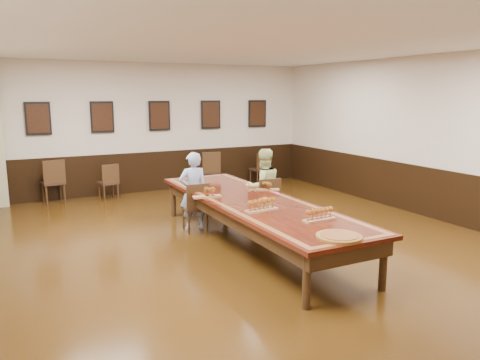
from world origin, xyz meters
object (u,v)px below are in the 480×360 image
chair_man (195,207)px  spare_chair_b (108,182)px  chair_woman (265,202)px  person_man (193,191)px  spare_chair_d (259,168)px  carved_platter (339,237)px  conference_table (254,209)px  spare_chair_a (53,181)px  person_woman (263,187)px  spare_chair_c (210,170)px

chair_man → spare_chair_b: 3.41m
chair_woman → person_man: 1.37m
spare_chair_d → carved_platter: bearing=61.1°
chair_woman → conference_table: (-0.74, -0.90, 0.15)m
conference_table → spare_chair_a: bearing=119.1°
spare_chair_b → person_woman: (2.17, -3.49, 0.30)m
spare_chair_b → spare_chair_a: bearing=-18.8°
spare_chair_c → person_man: 3.64m
person_man → person_woman: bearing=171.1°
chair_man → spare_chair_c: bearing=-113.7°
spare_chair_a → person_woman: (3.36, -3.70, 0.22)m
chair_woman → spare_chair_b: (-2.16, 3.59, -0.04)m
person_woman → spare_chair_a: bearing=-42.8°
person_woman → carved_platter: 3.33m
person_man → conference_table: bearing=117.0°
spare_chair_d → spare_chair_a: bearing=-8.1°
spare_chair_c → spare_chair_d: spare_chair_c is taller
spare_chair_a → chair_man: bearing=113.5°
spare_chair_b → spare_chair_d: (4.10, 0.11, 0.01)m
spare_chair_c → carved_platter: 6.84m
spare_chair_d → person_woman: 4.09m
spare_chair_c → spare_chair_d: size_ratio=1.15×
chair_man → spare_chair_a: bearing=-55.7°
chair_man → conference_table: size_ratio=0.18×
chair_woman → carved_platter: (-0.80, -3.13, 0.31)m
person_woman → conference_table: (-0.74, -1.00, -0.11)m
chair_woman → conference_table: 1.17m
spare_chair_c → conference_table: spare_chair_c is taller
spare_chair_a → carved_platter: (2.54, -6.93, 0.27)m
spare_chair_b → spare_chair_c: 2.59m
spare_chair_c → chair_man: bearing=74.8°
person_man → spare_chair_c: bearing=-114.3°
person_woman → conference_table: person_woman is taller
chair_man → spare_chair_c: (1.72, 3.30, 0.05)m
chair_man → carved_platter: 3.48m
chair_man → person_woman: 1.34m
chair_woman → carved_platter: bearing=80.6°
spare_chair_d → person_man: (-3.22, -3.31, 0.28)m
conference_table → spare_chair_d: bearing=59.8°
chair_man → carved_platter: (0.49, -3.43, 0.33)m
spare_chair_c → spare_chair_a: bearing=9.3°
spare_chair_b → spare_chair_c: bearing=171.2°
carved_platter → spare_chair_b: bearing=101.4°
chair_woman → spare_chair_a: 5.06m
person_woman → carved_platter: bearing=80.9°
chair_man → carved_platter: bearing=102.0°
carved_platter → chair_man: bearing=98.1°
spare_chair_b → spare_chair_c: size_ratio=0.86×
carved_platter → person_woman: bearing=75.9°
chair_man → spare_chair_a: (-2.06, 3.50, 0.05)m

